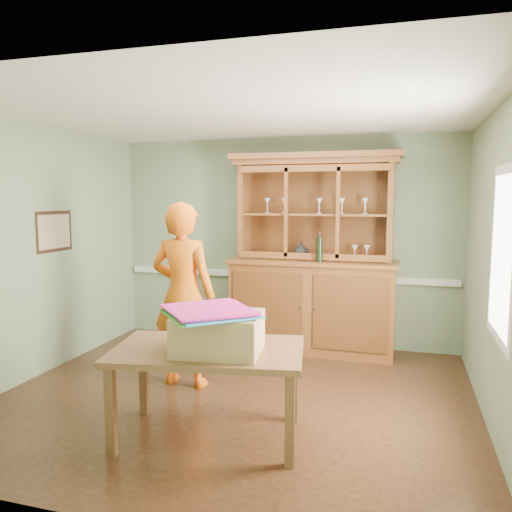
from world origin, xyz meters
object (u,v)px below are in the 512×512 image
(china_hutch, at_px, (313,283))
(cardboard_box, at_px, (218,333))
(person, at_px, (183,295))
(dining_table, at_px, (208,359))

(china_hutch, distance_m, cardboard_box, 2.64)
(china_hutch, height_order, cardboard_box, china_hutch)
(person, bearing_deg, china_hutch, -122.22)
(china_hutch, relative_size, dining_table, 1.52)
(dining_table, bearing_deg, china_hutch, 71.45)
(china_hutch, xyz_separation_m, dining_table, (-0.38, -2.55, -0.20))
(china_hutch, bearing_deg, dining_table, -98.53)
(person, bearing_deg, cardboard_box, 128.69)
(china_hutch, height_order, dining_table, china_hutch)
(china_hutch, distance_m, person, 1.87)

